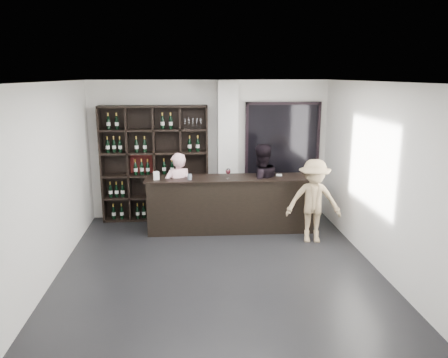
{
  "coord_description": "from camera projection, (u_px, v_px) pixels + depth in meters",
  "views": [
    {
      "loc": [
        -0.43,
        -6.39,
        3.0
      ],
      "look_at": [
        0.17,
        1.1,
        1.2
      ],
      "focal_mm": 35.0,
      "sensor_mm": 36.0,
      "label": 1
    }
  ],
  "objects": [
    {
      "name": "tasting_counter",
      "position": [
        230.0,
        204.0,
        8.53
      ],
      "size": [
        3.27,
        0.68,
        1.08
      ],
      "rotation": [
        0.0,
        0.0,
        -0.02
      ],
      "color": "black",
      "rests_on": "floor"
    },
    {
      "name": "taster_black",
      "position": [
        260.0,
        187.0,
        8.6
      ],
      "size": [
        0.99,
        0.87,
        1.7
      ],
      "primitive_type": "imported",
      "rotation": [
        0.0,
        0.0,
        3.47
      ],
      "color": "black",
      "rests_on": "floor"
    },
    {
      "name": "customer",
      "position": [
        314.0,
        201.0,
        7.91
      ],
      "size": [
        1.06,
        0.69,
        1.54
      ],
      "primitive_type": "imported",
      "rotation": [
        0.0,
        0.0,
        -0.13
      ],
      "color": "#9A815D",
      "rests_on": "floor"
    },
    {
      "name": "taster_pink",
      "position": [
        178.0,
        192.0,
        8.49
      ],
      "size": [
        0.66,
        0.54,
        1.55
      ],
      "primitive_type": "imported",
      "rotation": [
        0.0,
        0.0,
        3.49
      ],
      "color": "#FFBFCA",
      "rests_on": "floor"
    },
    {
      "name": "wine_shelf",
      "position": [
        155.0,
        164.0,
        9.05
      ],
      "size": [
        2.2,
        0.35,
        2.4
      ],
      "primitive_type": null,
      "color": "black",
      "rests_on": "floor"
    },
    {
      "name": "wine_glass",
      "position": [
        228.0,
        173.0,
        8.26
      ],
      "size": [
        0.12,
        0.12,
        0.22
      ],
      "primitive_type": null,
      "rotation": [
        0.0,
        0.0,
        0.31
      ],
      "color": "white",
      "rests_on": "tasting_counter"
    },
    {
      "name": "structural_column",
      "position": [
        227.0,
        152.0,
        9.01
      ],
      "size": [
        0.4,
        0.4,
        2.9
      ],
      "primitive_type": "cube",
      "color": "silver",
      "rests_on": "floor"
    },
    {
      "name": "glass_panel",
      "position": [
        282.0,
        152.0,
        9.33
      ],
      "size": [
        1.6,
        0.08,
        2.1
      ],
      "color": "black",
      "rests_on": "floor"
    },
    {
      "name": "spit_cup",
      "position": [
        190.0,
        177.0,
        8.19
      ],
      "size": [
        0.08,
        0.08,
        0.11
      ],
      "primitive_type": "cylinder",
      "rotation": [
        0.0,
        0.0,
        -0.0
      ],
      "color": "#A9BBCF",
      "rests_on": "tasting_counter"
    },
    {
      "name": "card_stand",
      "position": [
        156.0,
        176.0,
        8.18
      ],
      "size": [
        0.12,
        0.08,
        0.16
      ],
      "primitive_type": "cube",
      "rotation": [
        0.0,
        0.0,
        0.25
      ],
      "color": "white",
      "rests_on": "tasting_counter"
    },
    {
      "name": "napkin_stack",
      "position": [
        279.0,
        175.0,
        8.55
      ],
      "size": [
        0.14,
        0.14,
        0.02
      ],
      "primitive_type": "cube",
      "rotation": [
        0.0,
        0.0,
        -0.22
      ],
      "color": "white",
      "rests_on": "tasting_counter"
    },
    {
      "name": "floor",
      "position": [
        219.0,
        269.0,
        6.93
      ],
      "size": [
        5.0,
        5.5,
        0.01
      ],
      "primitive_type": "cube",
      "color": "black",
      "rests_on": "ground"
    }
  ]
}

